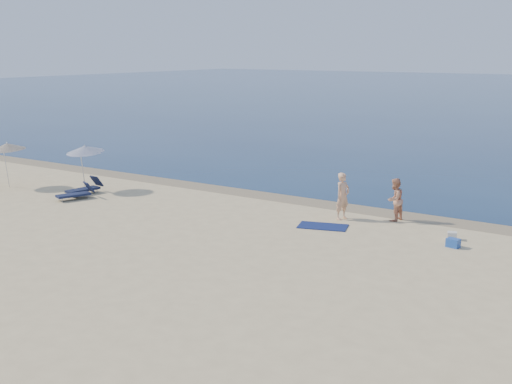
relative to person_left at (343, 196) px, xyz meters
The scene contains 10 objects.
wet_sand_strip 3.52m from the person_left, 145.61° to the left, with size 240.00×1.60×0.00m, color #847254.
person_left is the anchor object (origin of this frame).
person_right 2.02m from the person_left, 25.85° to the left, with size 0.82×0.64×1.69m, color tan.
beach_towel 1.71m from the person_left, 94.87° to the right, with size 1.84×1.02×0.03m, color #0E194A.
white_bag 4.59m from the person_left, ahead, with size 0.32×0.28×0.28m, color silver.
blue_cooler 5.03m from the person_left, 15.67° to the right, with size 0.43×0.30×0.30m, color #1F4BA8.
umbrella_near 12.72m from the person_left, behind, with size 1.87×1.89×2.28m.
umbrella_far 16.67m from the person_left, 168.74° to the right, with size 2.11×2.12×2.27m.
lounger_left 12.24m from the person_left, 168.72° to the right, with size 0.82×1.83×0.78m.
lounger_right 12.03m from the person_left, 163.81° to the right, with size 1.11×1.74×0.73m.
Camera 1 is at (13.27, -5.06, 6.59)m, focal length 45.00 mm.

